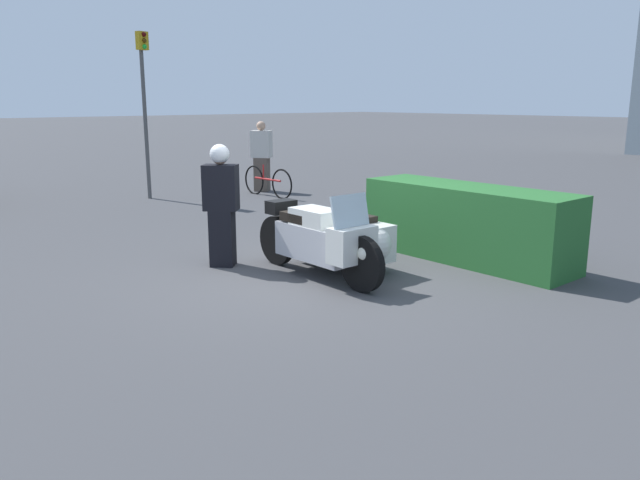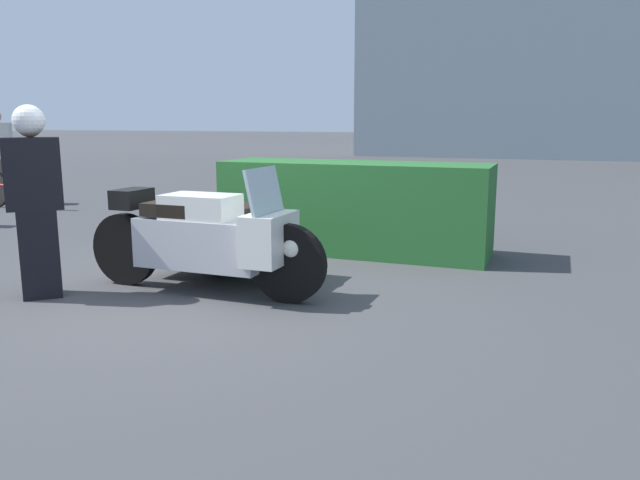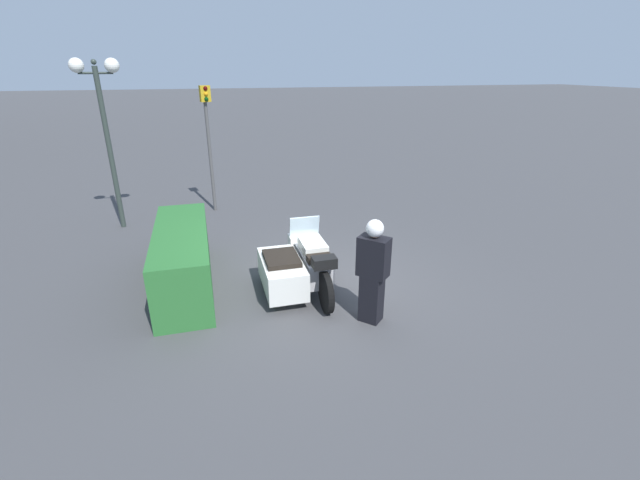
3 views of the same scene
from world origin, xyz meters
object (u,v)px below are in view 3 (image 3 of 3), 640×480
(police_motorcycle, at_px, (295,265))
(hedge_bush_curbside, at_px, (183,258))
(officer_rider, at_px, (373,269))
(traffic_light_near, at_px, (208,131))
(twin_lamp_post, at_px, (102,105))

(police_motorcycle, distance_m, hedge_bush_curbside, 2.06)
(officer_rider, distance_m, traffic_light_near, 6.92)
(hedge_bush_curbside, height_order, twin_lamp_post, twin_lamp_post)
(officer_rider, height_order, hedge_bush_curbside, officer_rider)
(officer_rider, xyz_separation_m, traffic_light_near, (6.46, 2.12, 1.30))
(police_motorcycle, height_order, twin_lamp_post, twin_lamp_post)
(twin_lamp_post, xyz_separation_m, traffic_light_near, (0.74, -2.33, -0.76))
(traffic_light_near, bearing_deg, hedge_bush_curbside, -26.08)
(hedge_bush_curbside, distance_m, twin_lamp_post, 4.69)
(police_motorcycle, xyz_separation_m, traffic_light_near, (5.13, 1.19, 1.73))
(police_motorcycle, xyz_separation_m, officer_rider, (-1.33, -0.94, 0.42))
(twin_lamp_post, bearing_deg, officer_rider, -142.09)
(police_motorcycle, relative_size, hedge_bush_curbside, 0.75)
(hedge_bush_curbside, xyz_separation_m, traffic_light_near, (4.43, -0.75, 1.66))
(hedge_bush_curbside, xyz_separation_m, twin_lamp_post, (3.69, 1.58, 2.42))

